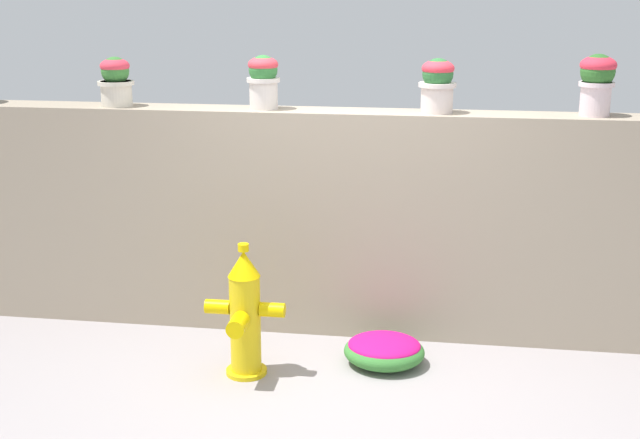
% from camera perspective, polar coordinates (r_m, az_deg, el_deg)
% --- Properties ---
extents(ground_plane, '(24.00, 24.00, 0.00)m').
position_cam_1_polar(ground_plane, '(5.65, 0.51, -11.44)').
color(ground_plane, gray).
extents(stone_wall, '(6.75, 0.37, 1.70)m').
position_cam_1_polar(stone_wall, '(6.30, 1.84, -0.23)').
color(stone_wall, gray).
rests_on(stone_wall, ground).
extents(potted_plant_1, '(0.27, 0.27, 0.37)m').
position_cam_1_polar(potted_plant_1, '(6.52, -13.75, 9.26)').
color(potted_plant_1, beige).
rests_on(potted_plant_1, stone_wall).
extents(potted_plant_2, '(0.24, 0.24, 0.39)m').
position_cam_1_polar(potted_plant_2, '(6.19, -3.88, 9.59)').
color(potted_plant_2, beige).
rests_on(potted_plant_2, stone_wall).
extents(potted_plant_3, '(0.27, 0.27, 0.39)m').
position_cam_1_polar(potted_plant_3, '(6.05, 8.01, 9.24)').
color(potted_plant_3, beige).
rests_on(potted_plant_3, stone_wall).
extents(potted_plant_4, '(0.25, 0.25, 0.43)m').
position_cam_1_polar(potted_plant_4, '(6.15, 18.36, 9.08)').
color(potted_plant_4, silver).
rests_on(potted_plant_4, stone_wall).
extents(fire_hydrant, '(0.55, 0.43, 0.93)m').
position_cam_1_polar(fire_hydrant, '(5.70, -5.15, -6.52)').
color(fire_hydrant, yellow).
rests_on(fire_hydrant, ground).
extents(flower_bush_left, '(0.57, 0.51, 0.21)m').
position_cam_1_polar(flower_bush_left, '(5.96, 4.39, -8.83)').
color(flower_bush_left, '#3A7F35').
rests_on(flower_bush_left, ground).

